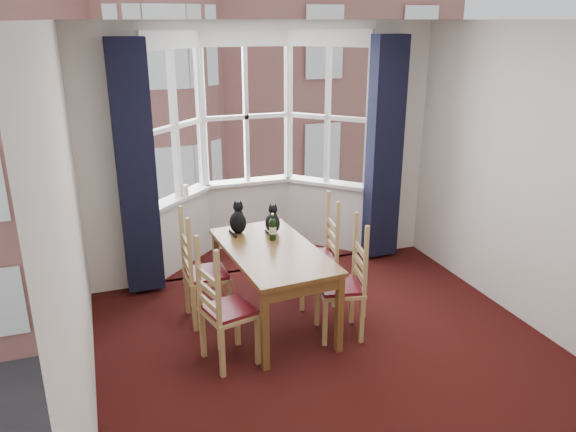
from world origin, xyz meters
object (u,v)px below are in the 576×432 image
cat_right (273,221)px  chair_left_far (197,277)px  cat_left (238,220)px  dining_table (272,258)px  chair_left_near (219,315)px  wine_bottle (273,228)px  chair_right_near (349,288)px  chair_right_far (323,258)px  candle_tall (186,190)px

cat_right → chair_left_far: bearing=-169.4°
cat_left → cat_right: size_ratio=1.13×
cat_right → dining_table: bearing=-108.5°
chair_left_near → chair_left_far: (-0.03, 0.79, 0.00)m
chair_left_far → wine_bottle: (0.74, -0.06, 0.42)m
chair_left_near → chair_right_near: 1.24m
chair_left_far → cat_right: bearing=10.6°
chair_left_near → wine_bottle: bearing=45.7°
dining_table → chair_right_far: (0.64, 0.28, -0.21)m
chair_right_far → cat_left: (-0.83, 0.26, 0.43)m
dining_table → chair_left_near: size_ratio=1.67×
chair_right_far → cat_right: cat_right is taller
chair_right_near → chair_right_far: bearing=87.3°
chair_left_far → cat_left: cat_left is taller
chair_right_near → cat_right: cat_right is taller
dining_table → cat_right: 0.50m
dining_table → chair_right_far: size_ratio=1.67×
cat_left → wine_bottle: cat_left is taller
dining_table → candle_tall: size_ratio=11.95×
candle_tall → chair_right_near: bearing=-61.3°
chair_right_far → cat_right: (-0.50, 0.16, 0.41)m
chair_left_far → wine_bottle: size_ratio=3.41×
chair_left_far → chair_right_near: bearing=-28.7°
dining_table → cat_left: 0.61m
dining_table → chair_left_far: (-0.67, 0.28, -0.21)m
chair_right_far → cat_right: bearing=162.2°
chair_right_far → candle_tall: bearing=130.3°
chair_left_far → candle_tall: size_ratio=7.14×
cat_right → wine_bottle: size_ratio=1.06×
chair_left_near → chair_left_far: size_ratio=1.00×
wine_bottle → chair_right_far: bearing=5.5°
cat_left → candle_tall: (-0.33, 1.10, 0.04)m
chair_left_far → cat_right: cat_right is taller
chair_left_near → cat_right: bearing=50.4°
dining_table → cat_left: cat_left is taller
chair_left_far → dining_table: bearing=-22.9°
cat_right → candle_tall: bearing=118.7°
chair_right_near → chair_right_far: same height
chair_left_far → cat_right: 0.92m
chair_left_near → candle_tall: (0.11, 2.15, 0.46)m
candle_tall → dining_table: bearing=-72.5°
chair_right_near → chair_right_far: size_ratio=1.00×
cat_left → cat_right: cat_left is taller
chair_right_near → wine_bottle: bearing=129.8°
chair_left_near → wine_bottle: 1.10m
chair_left_near → cat_right: cat_right is taller
chair_left_far → candle_tall: (0.15, 1.36, 0.46)m
chair_right_near → chair_left_near: bearing=-175.8°
wine_bottle → candle_tall: 1.54m
chair_left_near → cat_left: cat_left is taller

